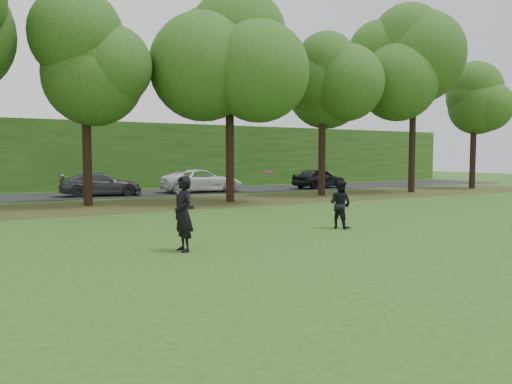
% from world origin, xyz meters
% --- Properties ---
extents(ground, '(120.00, 120.00, 0.00)m').
position_xyz_m(ground, '(0.00, 0.00, 0.00)').
color(ground, '#2F4816').
rests_on(ground, ground).
extents(leaf_litter, '(60.00, 7.00, 0.01)m').
position_xyz_m(leaf_litter, '(0.00, 13.00, 0.01)').
color(leaf_litter, '#51371D').
rests_on(leaf_litter, ground).
extents(street, '(70.00, 7.00, 0.02)m').
position_xyz_m(street, '(0.00, 21.00, 0.01)').
color(street, black).
rests_on(street, ground).
extents(far_hedge, '(70.00, 3.00, 5.00)m').
position_xyz_m(far_hedge, '(0.00, 27.00, 2.50)').
color(far_hedge, '#234B15').
rests_on(far_hedge, ground).
extents(player_left, '(0.48, 0.71, 1.91)m').
position_xyz_m(player_left, '(-3.36, 0.36, 0.96)').
color(player_left, black).
rests_on(player_left, ground).
extents(player_right, '(0.82, 0.93, 1.61)m').
position_xyz_m(player_right, '(2.73, 1.63, 0.80)').
color(player_right, black).
rests_on(player_right, ground).
extents(parked_cars, '(38.89, 3.57, 1.52)m').
position_xyz_m(parked_cars, '(0.05, 19.83, 0.75)').
color(parked_cars, black).
rests_on(parked_cars, street).
extents(frisbee, '(0.37, 0.38, 0.15)m').
position_xyz_m(frisbee, '(-0.24, 1.37, 1.92)').
color(frisbee, '#E0127F').
rests_on(frisbee, ground).
extents(seated_person, '(0.62, 0.82, 0.83)m').
position_xyz_m(seated_person, '(0.53, 10.20, 0.31)').
color(seated_person, black).
rests_on(seated_person, ground).
extents(tree_line, '(55.30, 7.90, 12.31)m').
position_xyz_m(tree_line, '(-0.34, 12.94, 7.84)').
color(tree_line, black).
rests_on(tree_line, ground).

